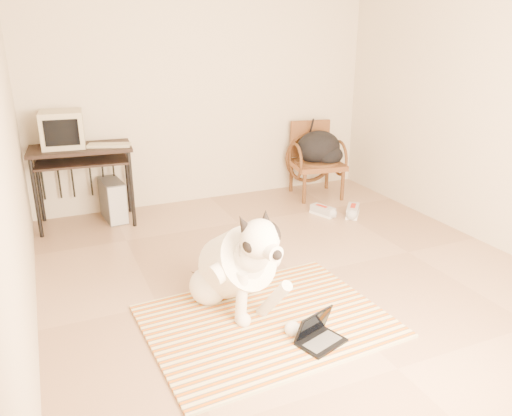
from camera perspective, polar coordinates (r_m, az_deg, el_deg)
floor at (r=4.22m, az=4.59°, el=-7.75°), size 4.50×4.50×0.00m
wall_back at (r=5.85m, az=-5.72°, el=13.85°), size 4.50×0.00×4.50m
wall_left at (r=3.34m, az=-26.85°, el=7.36°), size 0.00×4.50×4.50m
wall_right at (r=5.06m, az=25.89°, el=11.08°), size 0.00×4.50×4.50m
rug at (r=3.60m, az=1.23°, el=-12.76°), size 1.71×1.35×0.02m
dog at (r=3.61m, az=-2.17°, el=-6.68°), size 0.58×1.14×0.86m
laptop at (r=3.38m, az=7.12°, el=-14.14°), size 0.35×0.30×0.21m
computer_desk at (r=5.37m, az=-19.33°, el=5.37°), size 1.04×0.63×0.83m
crt_monitor at (r=5.37m, az=-21.26°, el=8.39°), size 0.44×0.42×0.36m
desk_keyboard at (r=5.28m, az=-16.43°, el=6.91°), size 0.45×0.28×0.03m
pc_tower at (r=5.56m, az=-16.03°, el=0.89°), size 0.24×0.48×0.44m
rattan_chair at (r=6.15m, az=6.81°, el=5.54°), size 0.66×0.65×0.89m
backpack at (r=6.07m, az=7.38°, el=6.74°), size 0.54×0.48×0.40m
sneaker_left at (r=5.57m, az=7.64°, el=-0.34°), size 0.21×0.31×0.10m
sneaker_right at (r=5.61m, az=10.99°, el=-0.37°), size 0.29×0.32×0.11m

